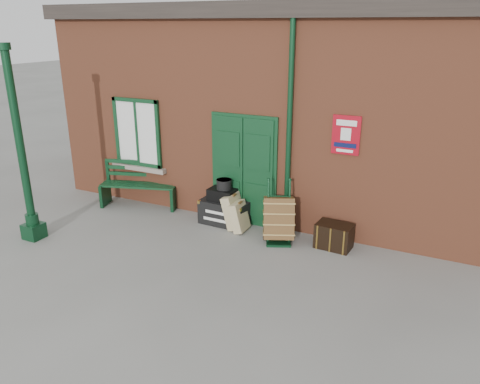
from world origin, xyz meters
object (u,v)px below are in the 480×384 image
Objects in this scene: porter_trolley at (279,219)px; dark_trunk at (334,236)px; houdini_trunk at (225,212)px; bench at (140,183)px.

porter_trolley reaches higher than dark_trunk.
porter_trolley is at bearing -11.44° from houdini_trunk.
houdini_trunk is 0.86× the size of porter_trolley.
houdini_trunk is at bearing -179.01° from dark_trunk.
bench is 3.52m from porter_trolley.
houdini_trunk is (2.21, -0.08, -0.28)m from bench.
houdini_trunk is at bearing -19.57° from bench.
bench is 4.54m from dark_trunk.
bench is 1.78× the size of houdini_trunk.
houdini_trunk is 1.55× the size of dark_trunk.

